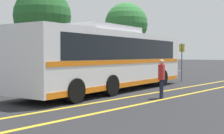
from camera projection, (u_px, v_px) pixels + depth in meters
The scene contains 10 objects.
ground_plane at pixel (90, 93), 15.76m from camera, with size 220.00×220.00×0.00m, color #262628.
lane_strip_0 at pixel (146, 94), 15.24m from camera, with size 0.20×32.27×0.01m, color gold.
lane_strip_1 at pixel (175, 97), 14.22m from camera, with size 0.20×32.27×0.01m, color gold.
curb_strip at pixel (36, 82), 21.05m from camera, with size 40.27×0.36×0.15m, color #99999E.
transit_bus at pixel (112, 58), 16.59m from camera, with size 12.75×3.89×3.42m.
parked_car_2 at pixel (50, 73), 20.25m from camera, with size 4.48×1.85×1.46m.
pedestrian_0 at pixel (162, 76), 13.70m from camera, with size 0.47×0.35×1.73m.
bus_stop_sign at pixel (182, 58), 22.55m from camera, with size 0.08×0.40×2.76m.
tree_0 at pixel (43, 16), 24.19m from camera, with size 4.44×4.44×7.15m.
tree_3 at pixel (126, 24), 35.87m from camera, with size 4.92×4.92×7.94m.
Camera 1 is at (-11.23, -11.02, 1.92)m, focal length 50.00 mm.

